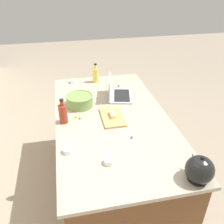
# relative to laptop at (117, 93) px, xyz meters

# --- Properties ---
(ground_plane) EXTENTS (12.00, 12.00, 0.00)m
(ground_plane) POSITION_rel_laptop_xyz_m (-0.36, 0.13, -0.95)
(ground_plane) COLOR gray
(island_counter) EXTENTS (1.84, 0.99, 0.90)m
(island_counter) POSITION_rel_laptop_xyz_m (-0.36, 0.13, -0.50)
(island_counter) COLOR brown
(island_counter) RESTS_ON ground
(laptop) EXTENTS (0.35, 0.29, 0.22)m
(laptop) POSITION_rel_laptop_xyz_m (0.00, 0.00, 0.00)
(laptop) COLOR #B7B7BC
(laptop) RESTS_ON island_counter
(mixing_bowl_large) EXTENTS (0.26, 0.26, 0.11)m
(mixing_bowl_large) POSITION_rel_laptop_xyz_m (-0.10, 0.39, 0.01)
(mixing_bowl_large) COLOR #72934C
(mixing_bowl_large) RESTS_ON island_counter
(bottle_soy) EXTENTS (0.07, 0.07, 0.22)m
(bottle_soy) POSITION_rel_laptop_xyz_m (-0.35, 0.55, 0.04)
(bottle_soy) COLOR maroon
(bottle_soy) RESTS_ON island_counter
(bottle_oil) EXTENTS (0.07, 0.07, 0.22)m
(bottle_oil) POSITION_rel_laptop_xyz_m (0.42, 0.16, 0.04)
(bottle_oil) COLOR #DBC64C
(bottle_oil) RESTS_ON island_counter
(kettle) EXTENTS (0.21, 0.18, 0.20)m
(kettle) POSITION_rel_laptop_xyz_m (-1.19, -0.25, 0.03)
(kettle) COLOR black
(kettle) RESTS_ON island_counter
(cutting_board) EXTENTS (0.33, 0.19, 0.02)m
(cutting_board) POSITION_rel_laptop_xyz_m (-0.37, 0.13, -0.04)
(cutting_board) COLOR tan
(cutting_board) RESTS_ON island_counter
(butter_stick_left) EXTENTS (0.11, 0.04, 0.04)m
(butter_stick_left) POSITION_rel_laptop_xyz_m (-0.37, 0.13, -0.01)
(butter_stick_left) COLOR #F4E58C
(butter_stick_left) RESTS_ON cutting_board
(ramekin_small) EXTENTS (0.07, 0.07, 0.04)m
(ramekin_small) POSITION_rel_laptop_xyz_m (-0.76, 0.53, -0.03)
(ramekin_small) COLOR white
(ramekin_small) RESTS_ON island_counter
(ramekin_medium) EXTENTS (0.07, 0.07, 0.04)m
(ramekin_medium) POSITION_rel_laptop_xyz_m (0.45, 0.42, -0.03)
(ramekin_medium) COLOR white
(ramekin_medium) RESTS_ON island_counter
(ramekin_wide) EXTENTS (0.07, 0.07, 0.04)m
(ramekin_wide) POSITION_rel_laptop_xyz_m (-0.93, 0.27, -0.03)
(ramekin_wide) COLOR white
(ramekin_wide) RESTS_ON island_counter
(candy_0) EXTENTS (0.02, 0.02, 0.02)m
(candy_0) POSITION_rel_laptop_xyz_m (-0.31, 0.44, -0.04)
(candy_0) COLOR yellow
(candy_0) RESTS_ON island_counter
(candy_1) EXTENTS (0.02, 0.02, 0.02)m
(candy_1) POSITION_rel_laptop_xyz_m (0.24, -0.07, -0.04)
(candy_1) COLOR #CC3399
(candy_1) RESTS_ON island_counter
(candy_2) EXTENTS (0.02, 0.02, 0.02)m
(candy_2) POSITION_rel_laptop_xyz_m (-0.69, 0.04, -0.04)
(candy_2) COLOR blue
(candy_2) RESTS_ON island_counter
(candy_3) EXTENTS (0.02, 0.02, 0.02)m
(candy_3) POSITION_rel_laptop_xyz_m (-0.34, 0.41, -0.04)
(candy_3) COLOR orange
(candy_3) RESTS_ON island_counter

